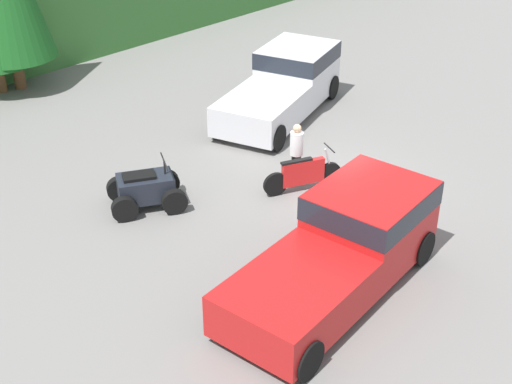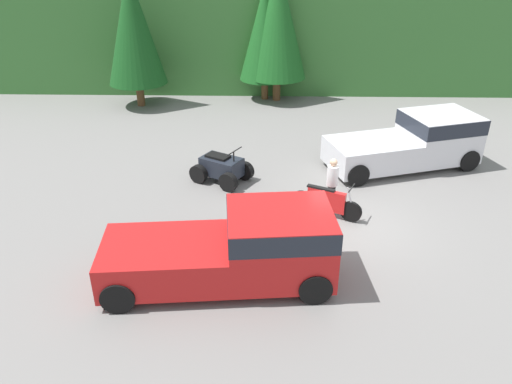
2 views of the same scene
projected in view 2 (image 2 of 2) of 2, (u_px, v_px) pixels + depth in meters
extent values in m
plane|color=slate|center=(349.00, 225.00, 14.79)|extent=(80.00, 80.00, 0.00)
cube|color=#387033|center=(312.00, 37.00, 27.81)|extent=(44.00, 6.00, 5.00)
cylinder|color=brown|center=(140.00, 94.00, 24.70)|extent=(0.38, 0.38, 1.15)
cone|color=#144719|center=(133.00, 27.00, 23.23)|extent=(2.81, 2.81, 5.23)
cylinder|color=brown|center=(265.00, 89.00, 25.74)|extent=(0.35, 0.35, 1.04)
cone|color=#19561E|center=(265.00, 31.00, 24.40)|extent=(2.55, 2.55, 4.75)
cylinder|color=brown|center=(277.00, 89.00, 25.53)|extent=(0.39, 0.39, 1.18)
cone|color=#19561E|center=(278.00, 22.00, 24.02)|extent=(2.88, 2.88, 5.37)
cube|color=red|center=(280.00, 242.00, 12.04)|extent=(2.67, 2.32, 1.67)
cube|color=#1E232D|center=(280.00, 223.00, 11.79)|extent=(2.70, 2.34, 0.53)
cube|color=red|center=(166.00, 260.00, 12.04)|extent=(3.22, 2.37, 0.92)
cylinder|color=black|center=(302.00, 242.00, 13.24)|extent=(0.82, 0.35, 0.79)
cylinder|color=black|center=(315.00, 288.00, 11.54)|extent=(0.82, 0.35, 0.79)
cylinder|color=black|center=(131.00, 249.00, 12.96)|extent=(0.82, 0.35, 0.79)
cylinder|color=black|center=(118.00, 297.00, 11.26)|extent=(0.82, 0.35, 0.79)
cube|color=silver|center=(439.00, 136.00, 18.33)|extent=(2.96, 2.73, 1.67)
cube|color=#1E232D|center=(441.00, 122.00, 18.08)|extent=(2.98, 2.75, 0.53)
cube|color=silver|center=(371.00, 153.00, 17.84)|extent=(3.47, 2.89, 0.92)
cylinder|color=black|center=(437.00, 141.00, 19.63)|extent=(0.84, 0.50, 0.79)
cylinder|color=black|center=(468.00, 160.00, 17.99)|extent=(0.84, 0.50, 0.79)
cylinder|color=black|center=(334.00, 153.00, 18.56)|extent=(0.84, 0.50, 0.79)
cylinder|color=black|center=(357.00, 175.00, 16.92)|extent=(0.84, 0.50, 0.79)
cylinder|color=black|center=(351.00, 212.00, 14.82)|extent=(0.64, 0.37, 0.66)
cylinder|color=black|center=(302.00, 201.00, 15.43)|extent=(0.64, 0.37, 0.66)
cube|color=red|center=(326.00, 200.00, 15.03)|extent=(1.13, 0.64, 0.67)
cylinder|color=#B7B7BC|center=(350.00, 200.00, 14.66)|extent=(0.28, 0.17, 0.76)
cylinder|color=black|center=(352.00, 188.00, 14.47)|extent=(0.29, 0.56, 0.04)
cube|color=black|center=(321.00, 188.00, 14.94)|extent=(0.84, 0.49, 0.06)
cylinder|color=black|center=(245.00, 171.00, 17.36)|extent=(0.67, 0.51, 0.65)
cylinder|color=black|center=(228.00, 182.00, 16.57)|extent=(0.67, 0.51, 0.65)
cylinder|color=black|center=(216.00, 163.00, 17.92)|extent=(0.67, 0.51, 0.65)
cylinder|color=black|center=(199.00, 174.00, 17.14)|extent=(0.67, 0.51, 0.65)
cube|color=#1E232D|center=(222.00, 166.00, 17.14)|extent=(1.60, 1.38, 0.62)
cylinder|color=black|center=(234.00, 157.00, 16.68)|extent=(0.07, 0.07, 0.35)
cylinder|color=black|center=(234.00, 152.00, 16.60)|extent=(0.52, 0.86, 0.04)
cube|color=black|center=(218.00, 156.00, 17.04)|extent=(0.92, 0.80, 0.08)
cylinder|color=black|center=(332.00, 196.00, 15.51)|extent=(0.24, 0.24, 0.85)
cylinder|color=black|center=(330.00, 198.00, 15.36)|extent=(0.24, 0.24, 0.85)
cylinder|color=white|center=(333.00, 176.00, 15.09)|extent=(0.47, 0.47, 0.63)
sphere|color=tan|center=(334.00, 163.00, 14.89)|extent=(0.31, 0.31, 0.23)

